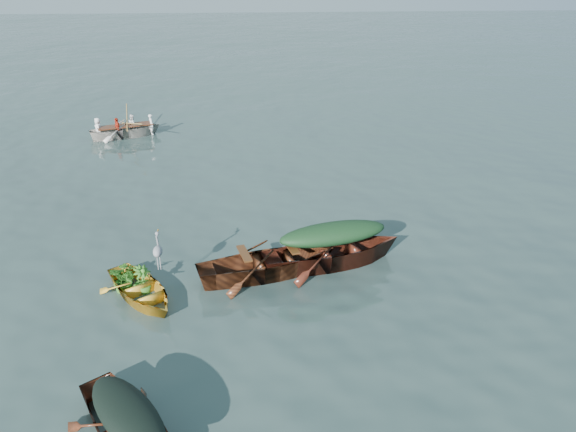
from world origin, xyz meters
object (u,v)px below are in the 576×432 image
at_px(rowed_boat, 127,137).
at_px(heron, 158,257).
at_px(open_wooden_boat, 268,276).
at_px(yellow_dinghy, 142,298).
at_px(green_tarp_boat, 332,265).

bearing_deg(rowed_boat, heron, 174.45).
relative_size(open_wooden_boat, heron, 5.28).
xyz_separation_m(yellow_dinghy, rowed_boat, (-2.68, 12.86, 0.00)).
xyz_separation_m(green_tarp_boat, heron, (-4.20, -0.84, 0.88)).
bearing_deg(rowed_boat, green_tarp_boat, -167.43).
bearing_deg(green_tarp_boat, open_wooden_boat, 90.00).
bearing_deg(rowed_boat, yellow_dinghy, 172.30).
height_order(rowed_boat, heron, heron).
height_order(green_tarp_boat, rowed_boat, green_tarp_boat).
relative_size(yellow_dinghy, green_tarp_boat, 0.61).
height_order(yellow_dinghy, heron, heron).
bearing_deg(heron, yellow_dinghy, -174.81).
relative_size(open_wooden_boat, rowed_boat, 1.16).
distance_m(yellow_dinghy, rowed_boat, 13.14).
height_order(open_wooden_boat, rowed_boat, open_wooden_boat).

